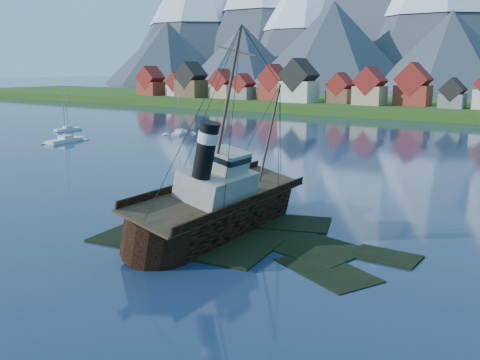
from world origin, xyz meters
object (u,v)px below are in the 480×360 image
Objects in this scene: tugboat_wreck at (223,203)px; sailboat_c at (179,133)px; sailboat_a at (66,141)px; sailboat_b at (68,130)px.

sailboat_c is at bearing 132.09° from tugboat_wreck.
sailboat_a is 1.16× the size of sailboat_b.
sailboat_a is 28.38m from sailboat_c.
sailboat_b is 31.89m from sailboat_c.
sailboat_c is (12.25, 25.60, -0.05)m from sailboat_a.
sailboat_b reaches higher than sailboat_c.
sailboat_a is at bearing -140.70° from sailboat_c.
tugboat_wreck reaches higher than sailboat_c.
sailboat_a is 1.23× the size of sailboat_c.
sailboat_a reaches higher than sailboat_b.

